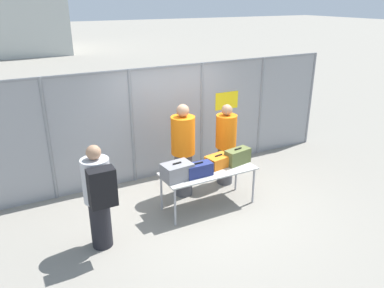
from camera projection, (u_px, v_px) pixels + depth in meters
name	position (u px, v px, depth m)	size (l,w,h in m)	color
ground_plane	(204.00, 203.00, 7.14)	(120.00, 120.00, 0.00)	gray
fence_section	(169.00, 119.00, 7.97)	(8.19, 0.07, 2.39)	gray
inspection_table	(208.00, 173.00, 6.82)	(1.76, 0.70, 0.74)	#B2B2AD
suitcase_grey	(177.00, 171.00, 6.44)	(0.53, 0.40, 0.30)	slate
suitcase_navy	(199.00, 170.00, 6.56)	(0.48, 0.22, 0.25)	navy
suitcase_orange	(219.00, 161.00, 6.93)	(0.50, 0.38, 0.23)	orange
suitcase_olive	(238.00, 156.00, 7.04)	(0.53, 0.31, 0.31)	#566033
traveler_hooded	(99.00, 195.00, 5.56)	(0.42, 0.65, 1.71)	black
security_worker_near	(183.00, 149.00, 7.16)	(0.46, 0.46, 1.85)	#4C4C51
security_worker_far	(226.00, 144.00, 7.64)	(0.42, 0.42, 1.71)	#4C4C51
utility_trailer	(216.00, 113.00, 11.32)	(4.56, 2.11, 0.70)	#4C6B47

